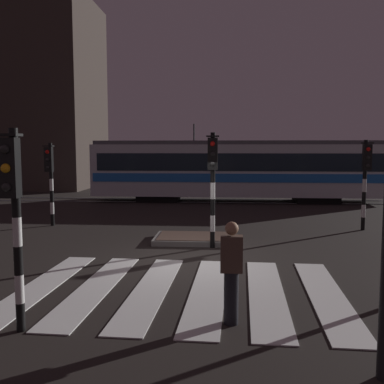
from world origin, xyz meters
TOP-DOWN VIEW (x-y plane):
  - ground_plane at (0.00, 0.00)m, footprint 120.00×120.00m
  - rail_near at (0.00, 11.98)m, footprint 80.00×0.12m
  - rail_far at (0.00, 13.41)m, footprint 80.00×0.12m
  - crosswalk_zebra at (-0.00, -2.38)m, footprint 6.70×4.92m
  - traffic_island at (-0.06, 2.37)m, footprint 2.40×1.61m
  - traffic_light_median_centre at (0.55, 1.47)m, footprint 0.36×0.42m
  - traffic_light_kerb_mid_left at (-2.31, -4.64)m, footprint 0.36×0.42m
  - traffic_light_corner_far_left at (-5.49, 4.63)m, footprint 0.36×0.42m
  - traffic_light_corner_far_right at (5.76, 4.61)m, footprint 0.36×0.42m
  - tram at (1.51, 12.69)m, footprint 15.44×2.58m
  - pedestrian_waiting_at_kerb at (1.02, -4.01)m, footprint 0.36×0.24m
  - building_backdrop at (-14.09, 20.80)m, footprint 10.80×8.00m

SIDE VIEW (x-z plane):
  - ground_plane at x=0.00m, z-range 0.00..0.00m
  - crosswalk_zebra at x=0.00m, z-range 0.00..0.02m
  - rail_near at x=0.00m, z-range 0.00..0.03m
  - rail_far at x=0.00m, z-range 0.00..0.03m
  - traffic_island at x=-0.06m, z-range 0.00..0.18m
  - pedestrian_waiting_at_kerb at x=1.02m, z-range 0.02..1.73m
  - tram at x=1.51m, z-range -0.33..3.82m
  - traffic_light_corner_far_left at x=-5.49m, z-range 0.49..3.55m
  - traffic_light_corner_far_right at x=5.76m, z-range 0.50..3.67m
  - traffic_light_kerb_mid_left at x=-2.31m, z-range 0.51..3.71m
  - traffic_light_median_centre at x=0.55m, z-range 0.53..3.86m
  - building_backdrop at x=-14.09m, z-range 0.00..13.41m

